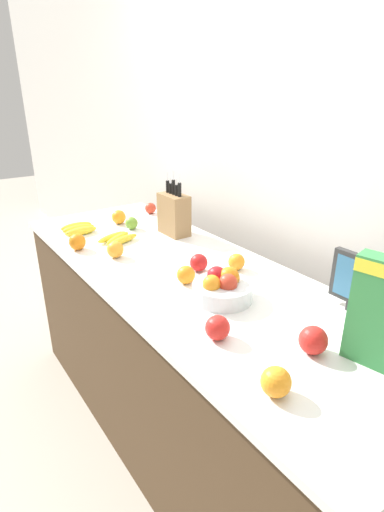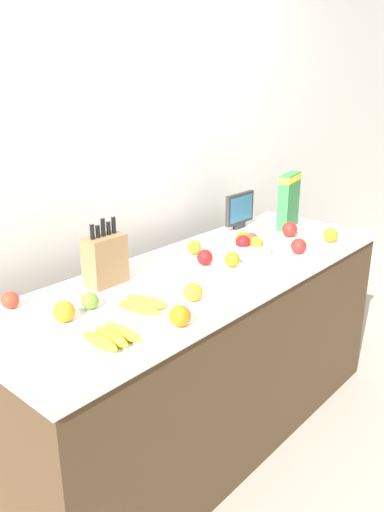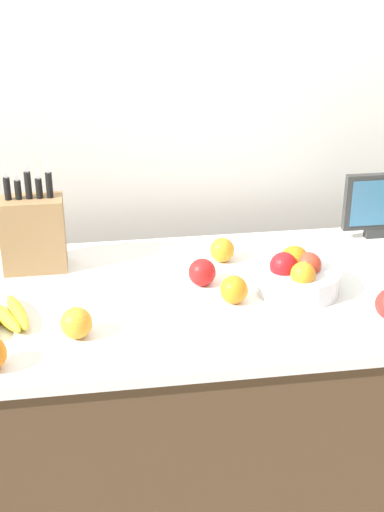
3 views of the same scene
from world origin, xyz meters
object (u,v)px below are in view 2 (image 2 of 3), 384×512
at_px(small_monitor, 240,209).
at_px(apple_rear, 10,300).
at_px(cereal_box, 289,199).
at_px(apple_rightmost, 205,257).
at_px(banana_bunch_left, 111,337).
at_px(orange_back_center, 64,311).
at_px(orange_near_bowl, 193,292).
at_px(knife_block, 105,259).
at_px(orange_by_cereal, 180,316).
at_px(apple_middle, 90,301).
at_px(fruit_bowl, 248,246).
at_px(banana_bunch_right, 143,304).
at_px(apple_leftmost, 299,246).
at_px(orange_front_center, 331,235).
at_px(orange_mid_right, 232,259).
at_px(apple_near_bananas, 290,229).

xyz_separation_m(small_monitor, apple_rear, (-1.42, 0.01, -0.08)).
height_order(cereal_box, apple_rightmost, cereal_box).
relative_size(banana_bunch_left, apple_rear, 2.66).
height_order(orange_back_center, orange_near_bowl, orange_back_center).
bearing_deg(knife_block, small_monitor, 3.83).
bearing_deg(apple_rear, orange_by_cereal, -61.18).
xyz_separation_m(apple_middle, orange_by_cereal, (0.12, -0.35, 0.01)).
xyz_separation_m(banana_bunch_left, apple_rightmost, (0.75, 0.23, 0.02)).
distance_m(knife_block, apple_rear, 0.41).
xyz_separation_m(fruit_bowl, apple_rightmost, (-0.24, 0.07, -0.01)).
height_order(apple_rightmost, orange_near_bowl, orange_near_bowl).
distance_m(banana_bunch_right, orange_by_cereal, 0.20).
distance_m(cereal_box, apple_leftmost, 0.47).
bearing_deg(banana_bunch_left, orange_front_center, -1.67).
bearing_deg(cereal_box, orange_mid_right, 179.87).
bearing_deg(fruit_bowl, apple_rightmost, 163.57).
height_order(fruit_bowl, apple_middle, fruit_bowl).
bearing_deg(small_monitor, apple_middle, -170.09).
height_order(fruit_bowl, orange_back_center, fruit_bowl).
distance_m(apple_rightmost, orange_near_bowl, 0.40).
distance_m(fruit_bowl, orange_back_center, 1.01).
relative_size(small_monitor, orange_by_cereal, 2.98).
distance_m(cereal_box, apple_rightmost, 0.80).
relative_size(banana_bunch_left, orange_front_center, 2.29).
height_order(apple_middle, orange_back_center, orange_back_center).
distance_m(small_monitor, orange_near_bowl, 1.03).
bearing_deg(fruit_bowl, knife_block, 160.86).
relative_size(banana_bunch_right, apple_rear, 3.20).
distance_m(cereal_box, banana_bunch_right, 1.31).
distance_m(cereal_box, banana_bunch_left, 1.57).
distance_m(apple_rightmost, orange_mid_right, 0.13).
bearing_deg(banana_bunch_right, orange_by_cereal, -93.00).
height_order(banana_bunch_left, apple_near_bananas, apple_near_bananas).
distance_m(small_monitor, apple_rear, 1.43).
xyz_separation_m(banana_bunch_left, apple_leftmost, (1.18, -0.01, 0.02)).
distance_m(apple_near_bananas, apple_middle, 1.28).
relative_size(orange_back_center, orange_by_cereal, 1.01).
relative_size(apple_rightmost, orange_back_center, 0.95).
bearing_deg(banana_bunch_right, apple_leftmost, -7.18).
bearing_deg(apple_rightmost, banana_bunch_left, -162.78).
bearing_deg(banana_bunch_left, small_monitor, 19.30).
bearing_deg(banana_bunch_left, apple_middle, 66.46).
distance_m(small_monitor, orange_mid_right, 0.63).
bearing_deg(cereal_box, apple_middle, 169.05).
relative_size(small_monitor, apple_middle, 3.47).
height_order(banana_bunch_right, apple_near_bananas, apple_near_bananas).
bearing_deg(orange_back_center, knife_block, 26.65).
bearing_deg(small_monitor, apple_leftmost, -108.58).
distance_m(cereal_box, apple_middle, 1.43).
bearing_deg(apple_rear, fruit_bowl, -16.55).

